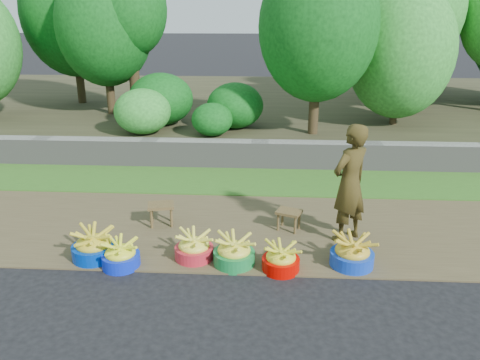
# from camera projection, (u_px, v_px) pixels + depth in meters

# --- Properties ---
(ground_plane) EXTENTS (120.00, 120.00, 0.00)m
(ground_plane) POSITION_uv_depth(u_px,v_px,m) (253.00, 276.00, 5.62)
(ground_plane) COLOR black
(ground_plane) RESTS_ON ground
(dirt_shoulder) EXTENTS (80.00, 2.50, 0.02)m
(dirt_shoulder) POSITION_uv_depth(u_px,v_px,m) (256.00, 229.00, 6.79)
(dirt_shoulder) COLOR brown
(dirt_shoulder) RESTS_ON ground
(grass_verge) EXTENTS (80.00, 1.50, 0.04)m
(grass_verge) POSITION_uv_depth(u_px,v_px,m) (259.00, 181.00, 8.66)
(grass_verge) COLOR #356C20
(grass_verge) RESTS_ON ground
(retaining_wall) EXTENTS (80.00, 0.35, 0.55)m
(retaining_wall) POSITION_uv_depth(u_px,v_px,m) (260.00, 155.00, 9.37)
(retaining_wall) COLOR gray
(retaining_wall) RESTS_ON ground
(earth_bank) EXTENTS (80.00, 10.00, 0.50)m
(earth_bank) POSITION_uv_depth(u_px,v_px,m) (263.00, 108.00, 13.97)
(earth_bank) COLOR #373620
(earth_bank) RESTS_ON ground
(vegetation) EXTENTS (34.36, 7.97, 4.16)m
(vegetation) POSITION_uv_depth(u_px,v_px,m) (238.00, 27.00, 11.78)
(vegetation) COLOR #352A17
(vegetation) RESTS_ON earth_bank
(basin_a) EXTENTS (0.55, 0.55, 0.41)m
(basin_a) POSITION_uv_depth(u_px,v_px,m) (94.00, 246.00, 5.94)
(basin_a) COLOR #0030A8
(basin_a) RESTS_ON ground
(basin_b) EXTENTS (0.47, 0.47, 0.35)m
(basin_b) POSITION_uv_depth(u_px,v_px,m) (121.00, 255.00, 5.78)
(basin_b) COLOR #0B26D5
(basin_b) RESTS_ON ground
(basin_c) EXTENTS (0.49, 0.49, 0.37)m
(basin_c) POSITION_uv_depth(u_px,v_px,m) (194.00, 248.00, 5.94)
(basin_c) COLOR red
(basin_c) RESTS_ON ground
(basin_d) EXTENTS (0.52, 0.52, 0.39)m
(basin_d) POSITION_uv_depth(u_px,v_px,m) (234.00, 252.00, 5.81)
(basin_d) COLOR #167B37
(basin_d) RESTS_ON ground
(basin_e) EXTENTS (0.46, 0.46, 0.34)m
(basin_e) POSITION_uv_depth(u_px,v_px,m) (281.00, 259.00, 5.69)
(basin_e) COLOR #C60600
(basin_e) RESTS_ON ground
(basin_f) EXTENTS (0.54, 0.54, 0.40)m
(basin_f) POSITION_uv_depth(u_px,v_px,m) (352.00, 253.00, 5.77)
(basin_f) COLOR #1039BE
(basin_f) RESTS_ON ground
(stool_left) EXTENTS (0.43, 0.36, 0.33)m
(stool_left) POSITION_uv_depth(u_px,v_px,m) (161.00, 208.00, 6.82)
(stool_left) COLOR brown
(stool_left) RESTS_ON dirt_shoulder
(stool_right) EXTENTS (0.41, 0.36, 0.30)m
(stool_right) POSITION_uv_depth(u_px,v_px,m) (289.00, 215.00, 6.68)
(stool_right) COLOR brown
(stool_right) RESTS_ON dirt_shoulder
(vendor_woman) EXTENTS (0.71, 0.68, 1.63)m
(vendor_woman) POSITION_uv_depth(u_px,v_px,m) (350.00, 184.00, 6.21)
(vendor_woman) COLOR black
(vendor_woman) RESTS_ON dirt_shoulder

